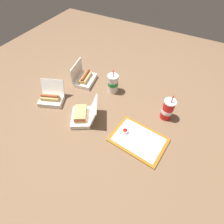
# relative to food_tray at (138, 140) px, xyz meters

# --- Properties ---
(ground_plane) EXTENTS (3.20, 3.20, 0.00)m
(ground_plane) POSITION_rel_food_tray_xyz_m (-0.30, 0.11, -0.01)
(ground_plane) COLOR brown
(food_tray) EXTENTS (0.40, 0.30, 0.01)m
(food_tray) POSITION_rel_food_tray_xyz_m (0.00, 0.00, 0.00)
(food_tray) COLOR #A56619
(food_tray) RESTS_ON ground_plane
(ketchup_cup) EXTENTS (0.04, 0.04, 0.02)m
(ketchup_cup) POSITION_rel_food_tray_xyz_m (-0.11, 0.01, 0.02)
(ketchup_cup) COLOR white
(ketchup_cup) RESTS_ON food_tray
(napkin_stack) EXTENTS (0.11, 0.11, 0.00)m
(napkin_stack) POSITION_rel_food_tray_xyz_m (-0.00, -0.04, 0.01)
(napkin_stack) COLOR white
(napkin_stack) RESTS_ON food_tray
(plastic_fork) EXTENTS (0.11, 0.06, 0.00)m
(plastic_fork) POSITION_rel_food_tray_xyz_m (-0.07, 0.08, 0.01)
(plastic_fork) COLOR white
(plastic_fork) RESTS_ON food_tray
(clamshell_hotdog_right) EXTENTS (0.24, 0.24, 0.16)m
(clamshell_hotdog_right) POSITION_rel_food_tray_xyz_m (-0.78, 0.00, 0.03)
(clamshell_hotdog_right) COLOR white
(clamshell_hotdog_right) RESTS_ON ground_plane
(clamshell_sandwich_left) EXTENTS (0.27, 0.27, 0.17)m
(clamshell_sandwich_left) POSITION_rel_food_tray_xyz_m (-0.45, -0.03, 0.04)
(clamshell_sandwich_left) COLOR white
(clamshell_sandwich_left) RESTS_ON ground_plane
(clamshell_hotdog_corner) EXTENTS (0.19, 0.23, 0.19)m
(clamshell_hotdog_corner) POSITION_rel_food_tray_xyz_m (-0.68, 0.34, 0.04)
(clamshell_hotdog_corner) COLOR white
(clamshell_hotdog_corner) RESTS_ON ground_plane
(soda_cup_left) EXTENTS (0.09, 0.09, 0.24)m
(soda_cup_left) POSITION_rel_food_tray_xyz_m (0.10, 0.29, 0.08)
(soda_cup_left) COLOR red
(soda_cup_left) RESTS_ON ground_plane
(soda_cup_corner) EXTENTS (0.09, 0.09, 0.23)m
(soda_cup_corner) POSITION_rel_food_tray_xyz_m (-0.40, 0.36, 0.08)
(soda_cup_corner) COLOR white
(soda_cup_corner) RESTS_ON ground_plane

